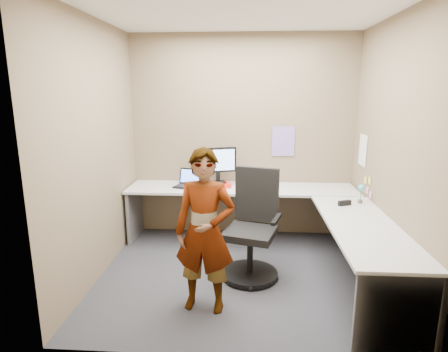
# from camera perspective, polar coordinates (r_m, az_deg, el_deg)

# --- Properties ---
(ground) EXTENTS (3.00, 3.00, 0.00)m
(ground) POSITION_cam_1_polar(r_m,az_deg,el_deg) (4.24, 2.29, -14.78)
(ground) COLOR #28282D
(ground) RESTS_ON ground
(wall_back) EXTENTS (3.00, 0.00, 3.00)m
(wall_back) POSITION_cam_1_polar(r_m,az_deg,el_deg) (5.09, 2.81, 5.93)
(wall_back) COLOR brown
(wall_back) RESTS_ON ground
(wall_right) EXTENTS (0.00, 2.70, 2.70)m
(wall_right) POSITION_cam_1_polar(r_m,az_deg,el_deg) (4.06, 24.19, 2.98)
(wall_right) COLOR brown
(wall_right) RESTS_ON ground
(wall_left) EXTENTS (0.00, 2.70, 2.70)m
(wall_left) POSITION_cam_1_polar(r_m,az_deg,el_deg) (4.12, -18.93, 3.56)
(wall_left) COLOR brown
(wall_left) RESTS_ON ground
(ceiling) EXTENTS (3.00, 3.00, 0.00)m
(ceiling) POSITION_cam_1_polar(r_m,az_deg,el_deg) (3.82, 2.69, 23.92)
(ceiling) COLOR white
(ceiling) RESTS_ON wall_back
(desk) EXTENTS (2.98, 2.58, 0.73)m
(desk) POSITION_cam_1_polar(r_m,az_deg,el_deg) (4.38, 8.25, -5.61)
(desk) COLOR silver
(desk) RESTS_ON ground
(paper_ream) EXTENTS (0.36, 0.31, 0.06)m
(paper_ream) POSITION_cam_1_polar(r_m,az_deg,el_deg) (4.90, -0.93, -1.36)
(paper_ream) COLOR red
(paper_ream) RESTS_ON desk
(monitor) EXTENTS (0.47, 0.21, 0.46)m
(monitor) POSITION_cam_1_polar(r_m,az_deg,el_deg) (4.85, -0.92, 2.15)
(monitor) COLOR black
(monitor) RESTS_ON paper_ream
(laptop) EXTENTS (0.38, 0.35, 0.23)m
(laptop) POSITION_cam_1_polar(r_m,az_deg,el_deg) (4.95, -5.41, -0.93)
(laptop) COLOR black
(laptop) RESTS_ON desk
(trackball_mouse) EXTENTS (0.12, 0.08, 0.07)m
(trackball_mouse) POSITION_cam_1_polar(r_m,az_deg,el_deg) (4.81, -2.37, -1.71)
(trackball_mouse) COLOR #B7B7BC
(trackball_mouse) RESTS_ON desk
(origami) EXTENTS (0.10, 0.10, 0.06)m
(origami) POSITION_cam_1_polar(r_m,az_deg,el_deg) (4.71, 2.49, -1.97)
(origami) COLOR white
(origami) RESTS_ON desk
(stapler) EXTENTS (0.15, 0.09, 0.05)m
(stapler) POSITION_cam_1_polar(r_m,az_deg,el_deg) (4.34, 17.90, -3.94)
(stapler) COLOR black
(stapler) RESTS_ON desk
(flower) EXTENTS (0.07, 0.07, 0.22)m
(flower) POSITION_cam_1_polar(r_m,az_deg,el_deg) (4.45, 20.15, -2.15)
(flower) COLOR brown
(flower) RESTS_ON desk
(calendar_purple) EXTENTS (0.30, 0.01, 0.40)m
(calendar_purple) POSITION_cam_1_polar(r_m,az_deg,el_deg) (5.11, 9.02, 5.24)
(calendar_purple) COLOR #846BB7
(calendar_purple) RESTS_ON wall_back
(calendar_white) EXTENTS (0.01, 0.28, 0.38)m
(calendar_white) POSITION_cam_1_polar(r_m,az_deg,el_deg) (4.91, 20.40, 3.69)
(calendar_white) COLOR white
(calendar_white) RESTS_ON wall_right
(sticky_note_a) EXTENTS (0.01, 0.07, 0.07)m
(sticky_note_a) POSITION_cam_1_polar(r_m,az_deg,el_deg) (4.64, 21.31, -0.67)
(sticky_note_a) COLOR #F2E059
(sticky_note_a) RESTS_ON wall_right
(sticky_note_b) EXTENTS (0.01, 0.07, 0.07)m
(sticky_note_b) POSITION_cam_1_polar(r_m,az_deg,el_deg) (4.72, 21.00, -2.06)
(sticky_note_b) COLOR pink
(sticky_note_b) RESTS_ON wall_right
(sticky_note_c) EXTENTS (0.01, 0.07, 0.07)m
(sticky_note_c) POSITION_cam_1_polar(r_m,az_deg,el_deg) (4.61, 21.41, -2.69)
(sticky_note_c) COLOR pink
(sticky_note_c) RESTS_ON wall_right
(sticky_note_d) EXTENTS (0.01, 0.07, 0.07)m
(sticky_note_d) POSITION_cam_1_polar(r_m,az_deg,el_deg) (4.79, 20.76, -0.60)
(sticky_note_d) COLOR #F2E059
(sticky_note_d) RESTS_ON wall_right
(office_chair) EXTENTS (0.65, 0.63, 1.14)m
(office_chair) POSITION_cam_1_polar(r_m,az_deg,el_deg) (4.06, 4.29, -8.84)
(office_chair) COLOR black
(office_chair) RESTS_ON ground
(person) EXTENTS (0.58, 0.42, 1.49)m
(person) POSITION_cam_1_polar(r_m,az_deg,el_deg) (3.36, -2.95, -8.45)
(person) COLOR #999399
(person) RESTS_ON ground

